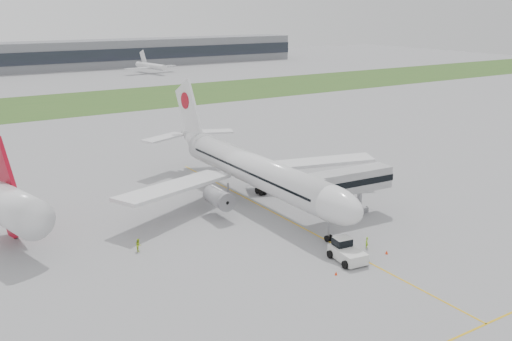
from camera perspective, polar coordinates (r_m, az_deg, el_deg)
ground at (r=90.23m, az=1.19°, el=-3.93°), size 600.00×600.00×0.00m
apron_markings at (r=86.38m, az=3.03°, el=-4.88°), size 70.00×70.00×0.04m
grass_strip at (r=198.68m, az=-18.44°, el=6.32°), size 600.00×50.00×0.02m
terminal_building at (r=305.02m, az=-23.85°, el=10.25°), size 320.00×22.30×14.00m
airliner at (r=92.39m, az=-0.46°, el=0.25°), size 48.13×53.95×17.88m
pushback_tug at (r=73.44m, az=9.01°, el=-7.96°), size 3.94×5.38×2.59m
jet_bridge at (r=85.54m, az=8.47°, el=-1.28°), size 16.50×4.70×7.57m
safety_cone_left at (r=69.76m, az=8.01°, el=-10.13°), size 0.35×0.35×0.48m
safety_cone_right at (r=76.43m, az=12.94°, el=-7.96°), size 0.38×0.38×0.52m
ground_crew_near at (r=77.49m, az=11.01°, el=-7.08°), size 0.68×0.62×1.56m
ground_crew_far at (r=76.71m, az=-11.67°, el=-7.29°), size 0.87×1.00×1.74m
neighbor_aircraft at (r=80.12m, az=-23.03°, el=-3.36°), size 7.65×18.65×15.04m
distant_aircraft_right at (r=281.88m, az=-10.45°, el=9.53°), size 29.93×27.35×10.14m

